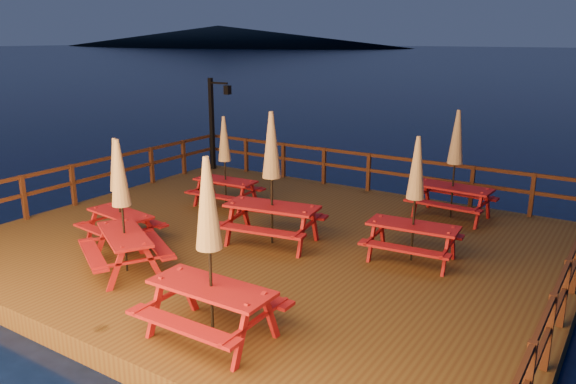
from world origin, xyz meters
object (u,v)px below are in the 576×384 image
object	(u,v)px
picnic_table_1	(272,177)
picnic_table_2	(118,190)
lamp_post	(215,116)
picnic_table_0	(225,160)

from	to	relation	value
picnic_table_1	picnic_table_2	world-z (taller)	picnic_table_1
lamp_post	picnic_table_2	size ratio (longest dim) A/B	1.31
picnic_table_0	lamp_post	bearing A→B (deg)	129.93
picnic_table_0	picnic_table_1	xyz separation A→B (m)	(2.58, -1.60, 0.25)
lamp_post	picnic_table_2	world-z (taller)	lamp_post
lamp_post	picnic_table_0	distance (m)	4.29
picnic_table_1	picnic_table_2	bearing A→B (deg)	-157.23
lamp_post	picnic_table_1	distance (m)	7.24
picnic_table_1	picnic_table_0	bearing A→B (deg)	138.23
lamp_post	picnic_table_0	xyz separation A→B (m)	(2.91, -3.10, -0.57)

